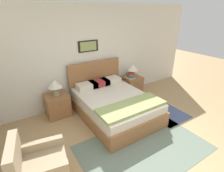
# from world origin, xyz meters

# --- Properties ---
(ground_plane) EXTENTS (16.00, 16.00, 0.00)m
(ground_plane) POSITION_xyz_m (0.00, 0.00, 0.00)
(ground_plane) COLOR tan
(wall_back) EXTENTS (7.16, 0.09, 2.60)m
(wall_back) POSITION_xyz_m (0.00, 2.70, 1.30)
(wall_back) COLOR silver
(wall_back) RESTS_ON ground_plane
(area_rug_main) EXTENTS (2.38, 1.57, 0.01)m
(area_rug_main) POSITION_xyz_m (0.01, 0.36, 0.00)
(area_rug_main) COLOR slate
(area_rug_main) RESTS_ON ground_plane
(area_rug_bedside) EXTENTS (0.84, 1.35, 0.01)m
(area_rug_bedside) POSITION_xyz_m (1.32, 1.15, 0.00)
(area_rug_bedside) COLOR #47567F
(area_rug_bedside) RESTS_ON ground_plane
(bed) EXTENTS (1.52, 2.05, 1.16)m
(bed) POSITION_xyz_m (0.15, 1.62, 0.31)
(bed) COLOR #936038
(bed) RESTS_ON ground_plane
(armchair) EXTENTS (0.82, 0.77, 0.86)m
(armchair) POSITION_xyz_m (-1.80, 0.61, 0.30)
(armchair) COLOR #998466
(armchair) RESTS_ON ground_plane
(nightstand_near_window) EXTENTS (0.54, 0.51, 0.54)m
(nightstand_near_window) POSITION_xyz_m (-1.01, 2.37, 0.27)
(nightstand_near_window) COLOR #936038
(nightstand_near_window) RESTS_ON ground_plane
(nightstand_by_door) EXTENTS (0.54, 0.51, 0.54)m
(nightstand_by_door) POSITION_xyz_m (1.31, 2.37, 0.27)
(nightstand_by_door) COLOR #936038
(nightstand_by_door) RESTS_ON ground_plane
(table_lamp_near_window) EXTENTS (0.33, 0.33, 0.39)m
(table_lamp_near_window) POSITION_xyz_m (-1.00, 2.38, 0.81)
(table_lamp_near_window) COLOR gray
(table_lamp_near_window) RESTS_ON nightstand_near_window
(table_lamp_by_door) EXTENTS (0.33, 0.33, 0.39)m
(table_lamp_by_door) POSITION_xyz_m (1.32, 2.38, 0.81)
(table_lamp_by_door) COLOR gray
(table_lamp_by_door) RESTS_ON nightstand_by_door
(book_thick_bottom) EXTENTS (0.20, 0.25, 0.04)m
(book_thick_bottom) POSITION_xyz_m (1.19, 2.33, 0.57)
(book_thick_bottom) COLOR beige
(book_thick_bottom) RESTS_ON nightstand_by_door
(book_hardcover_middle) EXTENTS (0.15, 0.27, 0.04)m
(book_hardcover_middle) POSITION_xyz_m (1.19, 2.33, 0.61)
(book_hardcover_middle) COLOR #335693
(book_hardcover_middle) RESTS_ON book_thick_bottom
(book_novel_upper) EXTENTS (0.23, 0.27, 0.04)m
(book_novel_upper) POSITION_xyz_m (1.19, 2.33, 0.65)
(book_novel_upper) COLOR #4C7551
(book_novel_upper) RESTS_ON book_hardcover_middle
(book_slim_near_top) EXTENTS (0.20, 0.25, 0.03)m
(book_slim_near_top) POSITION_xyz_m (1.19, 2.33, 0.68)
(book_slim_near_top) COLOR #B7332D
(book_slim_near_top) RESTS_ON book_novel_upper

